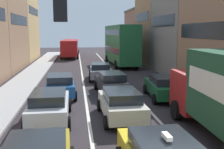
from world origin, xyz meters
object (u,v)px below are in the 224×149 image
sedan_right_lane_behind_truck (164,86)px  wagon_left_lane_second (49,105)px  coupe_centre_lane_fourth (100,71)px  bus_mid_queue_primary (121,43)px  hatchback_centre_lane_third (111,82)px  sedan_centre_lane_second (121,103)px  bus_far_queue_secondary (70,47)px  sedan_left_lane_third (60,85)px

sedan_right_lane_behind_truck → wagon_left_lane_second: bearing=121.1°
wagon_left_lane_second → coupe_centre_lane_fourth: 11.84m
bus_mid_queue_primary → hatchback_centre_lane_third: bearing=165.8°
sedan_centre_lane_second → bus_far_queue_secondary: bearing=3.9°
bus_far_queue_secondary → sedan_centre_lane_second: bearing=-173.3°
hatchback_centre_lane_third → sedan_left_lane_third: size_ratio=1.00×
hatchback_centre_lane_third → wagon_left_lane_second: bearing=142.7°
wagon_left_lane_second → sedan_left_lane_third: same height
coupe_centre_lane_fourth → bus_mid_queue_primary: 10.71m
sedan_left_lane_third → bus_far_queue_secondary: size_ratio=0.42×
sedan_left_lane_third → sedan_right_lane_behind_truck: same height
sedan_left_lane_third → sedan_right_lane_behind_truck: 6.87m
coupe_centre_lane_fourth → sedan_left_lane_third: bearing=155.5°
sedan_right_lane_behind_truck → sedan_centre_lane_second: bearing=140.8°
hatchback_centre_lane_third → coupe_centre_lane_fourth: size_ratio=1.00×
hatchback_centre_lane_third → coupe_centre_lane_fourth: bearing=-0.6°
hatchback_centre_lane_third → sedan_left_lane_third: 3.56m
wagon_left_lane_second → hatchback_centre_lane_third: 6.75m
sedan_centre_lane_second → wagon_left_lane_second: (-3.50, 0.10, 0.00)m
sedan_centre_lane_second → sedan_left_lane_third: 6.17m
wagon_left_lane_second → sedan_right_lane_behind_truck: size_ratio=0.98×
wagon_left_lane_second → bus_far_queue_secondary: bus_far_queue_secondary is taller
sedan_left_lane_third → bus_far_queue_secondary: 28.37m
sedan_centre_lane_second → bus_far_queue_secondary: bus_far_queue_secondary is taller
sedan_left_lane_third → bus_mid_queue_primary: 17.57m
sedan_right_lane_behind_truck → bus_far_queue_secondary: size_ratio=0.42×
wagon_left_lane_second → coupe_centre_lane_fourth: size_ratio=0.98×
sedan_right_lane_behind_truck → bus_mid_queue_primary: 17.67m
hatchback_centre_lane_third → bus_mid_queue_primary: (3.23, 15.62, 2.03)m
wagon_left_lane_second → sedan_right_lane_behind_truck: (6.95, 3.68, 0.00)m
hatchback_centre_lane_third → bus_mid_queue_primary: bus_mid_queue_primary is taller
sedan_centre_lane_second → bus_mid_queue_primary: 21.71m
sedan_left_lane_third → sedan_right_lane_behind_truck: (6.72, -1.46, 0.00)m
bus_mid_queue_primary → bus_far_queue_secondary: bearing=26.0°
sedan_centre_lane_second → bus_far_queue_secondary: 33.75m
sedan_left_lane_third → coupe_centre_lane_fourth: 6.98m
sedan_centre_lane_second → wagon_left_lane_second: same height
hatchback_centre_lane_third → coupe_centre_lane_fourth: 5.72m
bus_mid_queue_primary → sedan_right_lane_behind_truck: bearing=177.4°
wagon_left_lane_second → sedan_left_lane_third: 5.14m
sedan_centre_lane_second → hatchback_centre_lane_third: bearing=-4.1°
wagon_left_lane_second → sedan_right_lane_behind_truck: 7.86m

